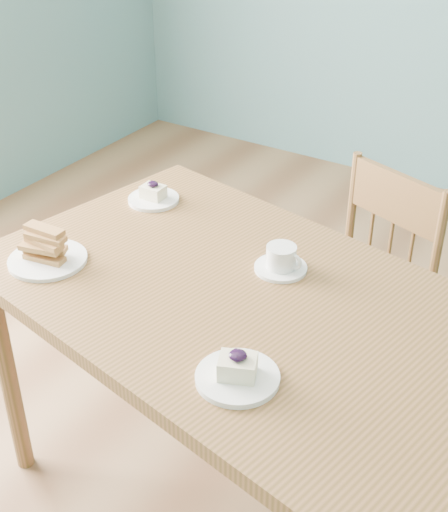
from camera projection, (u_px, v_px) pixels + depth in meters
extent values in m
cube|color=brown|center=(258.00, 310.00, 1.66)|extent=(1.52, 1.05, 0.04)
cylinder|color=brown|center=(8.00, 375.00, 2.02)|extent=(0.05, 0.05, 0.70)
cylinder|color=brown|center=(181.00, 280.00, 2.43)|extent=(0.05, 0.05, 0.70)
cube|color=brown|center=(349.00, 310.00, 2.24)|extent=(0.47, 0.46, 0.04)
cylinder|color=brown|center=(277.00, 353.00, 2.37)|extent=(0.03, 0.03, 0.36)
cylinder|color=brown|center=(348.00, 406.00, 2.16)|extent=(0.03, 0.03, 0.36)
cylinder|color=brown|center=(340.00, 319.00, 2.53)|extent=(0.03, 0.03, 0.36)
cylinder|color=brown|center=(412.00, 366.00, 2.31)|extent=(0.03, 0.03, 0.36)
cylinder|color=brown|center=(352.00, 212.00, 2.31)|extent=(0.03, 0.03, 0.42)
cylinder|color=brown|center=(436.00, 255.00, 2.09)|extent=(0.03, 0.03, 0.42)
cube|color=brown|center=(397.00, 198.00, 2.14)|extent=(0.31, 0.12, 0.16)
cylinder|color=brown|center=(369.00, 245.00, 2.30)|extent=(0.01, 0.01, 0.25)
cylinder|color=brown|center=(388.00, 255.00, 2.25)|extent=(0.01, 0.01, 0.25)
cylinder|color=brown|center=(408.00, 266.00, 2.19)|extent=(0.01, 0.01, 0.25)
cylinder|color=white|center=(237.00, 377.00, 1.42)|extent=(0.17, 0.17, 0.01)
cube|color=beige|center=(238.00, 367.00, 1.40)|extent=(0.09, 0.08, 0.04)
ellipsoid|color=black|center=(238.00, 355.00, 1.39)|extent=(0.04, 0.04, 0.02)
sphere|color=black|center=(244.00, 356.00, 1.39)|extent=(0.01, 0.01, 0.01)
sphere|color=black|center=(236.00, 352.00, 1.40)|extent=(0.01, 0.01, 0.01)
sphere|color=black|center=(237.00, 359.00, 1.38)|extent=(0.01, 0.01, 0.01)
cylinder|color=white|center=(154.00, 199.00, 2.08)|extent=(0.15, 0.15, 0.01)
cube|color=beige|center=(153.00, 192.00, 2.07)|extent=(0.07, 0.05, 0.04)
ellipsoid|color=black|center=(153.00, 184.00, 2.05)|extent=(0.03, 0.03, 0.01)
sphere|color=black|center=(156.00, 184.00, 2.05)|extent=(0.01, 0.01, 0.01)
sphere|color=black|center=(152.00, 183.00, 2.06)|extent=(0.01, 0.01, 0.01)
sphere|color=black|center=(152.00, 185.00, 2.05)|extent=(0.01, 0.01, 0.01)
cylinder|color=white|center=(281.00, 268.00, 1.76)|extent=(0.13, 0.13, 0.01)
cylinder|color=white|center=(281.00, 257.00, 1.75)|extent=(0.08, 0.08, 0.06)
cylinder|color=#926641|center=(282.00, 249.00, 1.74)|extent=(0.06, 0.06, 0.00)
torus|color=white|center=(294.00, 262.00, 1.73)|extent=(0.04, 0.01, 0.04)
cylinder|color=white|center=(48.00, 260.00, 1.80)|extent=(0.20, 0.20, 0.01)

